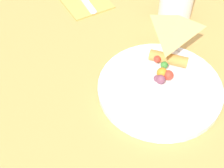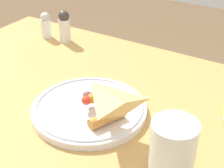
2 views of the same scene
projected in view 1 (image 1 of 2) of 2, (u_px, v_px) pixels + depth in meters
name	position (u px, v px, depth m)	size (l,w,h in m)	color
dining_table	(138.00, 106.00, 0.83)	(1.18, 0.71, 0.74)	tan
plate_pizza	(160.00, 85.00, 0.71)	(0.26, 0.26, 0.05)	white
milk_glass	(176.00, 3.00, 0.83)	(0.08, 0.08, 0.11)	white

